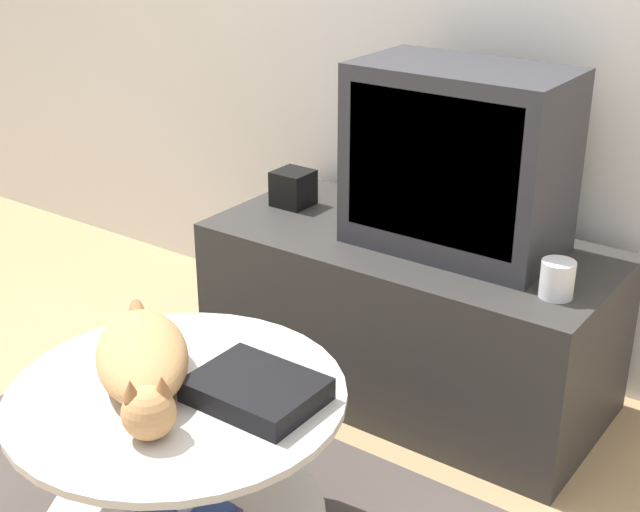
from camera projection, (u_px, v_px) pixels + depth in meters
tv_stand at (407, 315)px, 2.71m from camera, size 1.20×0.57×0.50m
tv at (459, 159)px, 2.46m from camera, size 0.58×0.34×0.52m
speaker at (293, 188)px, 2.85m from camera, size 0.11×0.11×0.11m
mug at (557, 279)px, 2.24m from camera, size 0.09×0.09×0.10m
coffee_table at (181, 456)px, 1.97m from camera, size 0.73×0.73×0.45m
dvd_box at (257, 390)px, 1.86m from camera, size 0.26×0.20×0.05m
cat at (143, 361)px, 1.91m from camera, size 0.49×0.44×0.13m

